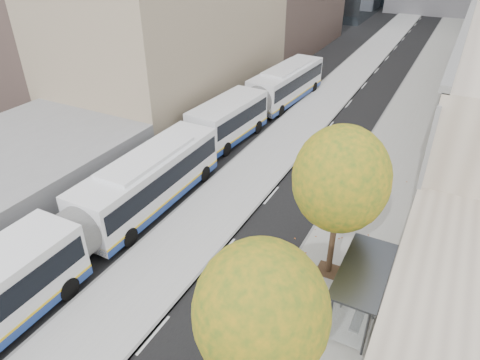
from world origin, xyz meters
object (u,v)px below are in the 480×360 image
Objects in this scene: bus_far at (265,97)px; distant_car at (305,72)px; bus_shelter at (368,279)px; bus_near at (98,218)px.

distant_car is (-0.54, 11.76, -1.01)m from bus_far.
bus_far is 4.50× the size of distant_car.
bus_shelter is 13.37m from bus_near.
bus_near is 20.12m from bus_far.
bus_shelter is at bearing -50.73° from bus_far.
bus_shelter is 1.03× the size of distant_car.
distant_car is (-0.47, 31.88, -1.02)m from bus_near.
bus_near is (-13.28, -1.50, -0.44)m from bus_shelter.
bus_near is 4.49× the size of distant_car.
bus_shelter is 33.38m from distant_car.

